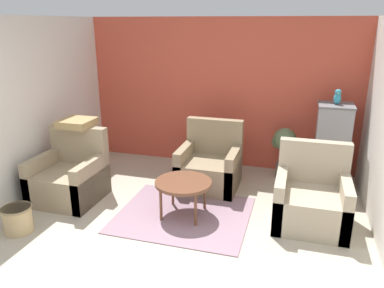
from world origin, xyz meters
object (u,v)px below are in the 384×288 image
Objects in this scene: armchair_middle at (210,167)px; wicker_basket at (18,219)px; armchair_left at (70,178)px; birdcage at (331,148)px; potted_plant at (284,145)px; armchair_right at (311,200)px; coffee_table at (183,184)px; parrot at (337,97)px.

armchair_middle is 2.64m from wicker_basket.
armchair_left is 3.76m from birdcage.
birdcage is at bearing 16.21° from armchair_middle.
armchair_middle reaches higher than wicker_basket.
potted_plant is at bearing 31.58° from armchair_middle.
birdcage is (0.26, 1.20, 0.30)m from armchair_right.
wicker_basket is (-1.85, -1.89, -0.13)m from armchair_middle.
wicker_basket is at bearing -95.35° from armchair_left.
birdcage is at bearing 39.03° from coffee_table.
potted_plant is 2.37× the size of wicker_basket.
armchair_left is 1.00× the size of armchair_right.
potted_plant is (-0.42, 1.34, 0.24)m from armchair_right.
armchair_left is (-1.65, 0.02, -0.12)m from coffee_table.
birdcage is 0.69m from potted_plant.
parrot is at bearing 22.65° from armchair_left.
coffee_table is 3.24× the size of parrot.
armchair_left is 3.89m from parrot.
birdcage is 4.29m from wicker_basket.
armchair_left is 4.39× the size of parrot.
birdcage is at bearing -11.22° from potted_plant.
armchair_middle is at bearing -148.42° from potted_plant.
armchair_middle is 2.06m from parrot.
armchair_left is 1.19× the size of potted_plant.
armchair_left reaches higher than potted_plant.
wicker_basket is at bearing -146.07° from parrot.
parrot is (-0.00, 0.00, 0.75)m from birdcage.
birdcage reaches higher than wicker_basket.
armchair_left and armchair_middle have the same top height.
birdcage is 0.75m from parrot.
armchair_middle is (1.76, 0.95, 0.00)m from armchair_left.
wicker_basket is at bearing -152.11° from coffee_table.
armchair_right is 4.39× the size of parrot.
parrot is at bearing 33.93° from wicker_basket.
birdcage is at bearing -90.00° from parrot.
potted_plant reaches higher than wicker_basket.
armchair_left is at bearing -157.38° from birdcage.
armchair_middle is at bearing 153.70° from armchair_right.
wicker_basket is (-3.54, -2.38, -1.18)m from parrot.
armchair_right is 1.60m from armchair_middle.
armchair_middle is 4.39× the size of parrot.
armchair_middle is (0.10, 0.97, -0.12)m from coffee_table.
armchair_right is 1.62m from parrot.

